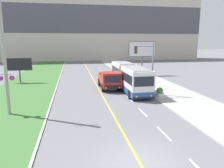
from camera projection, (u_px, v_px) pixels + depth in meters
ground_plane at (139, 162)px, 11.51m from camera, size 300.00×300.00×0.00m
lane_marking_centre at (134, 141)px, 13.86m from camera, size 2.88×140.00×0.01m
apartment_block_background at (81, 22)px, 71.64m from camera, size 80.00×8.04×24.81m
city_bus at (129, 77)px, 28.67m from camera, size 2.62×12.46×3.22m
dump_truck at (110, 81)px, 28.44m from camera, size 2.47×6.40×2.39m
utility_pole_near at (4, 54)px, 18.02m from camera, size 1.80×0.44×11.13m
traffic_light_mast at (148, 62)px, 25.03m from camera, size 2.28×0.32×6.09m
billboard_large at (142, 50)px, 40.03m from camera, size 5.07×0.24×6.24m
billboard_small at (19, 65)px, 32.93m from camera, size 3.74×0.24×3.77m
planter_round_near at (160, 93)px, 24.59m from camera, size 0.96×0.96×1.08m
planter_round_second at (146, 84)px, 29.21m from camera, size 1.01×1.01×1.14m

